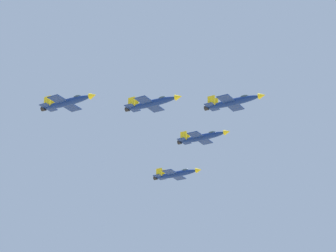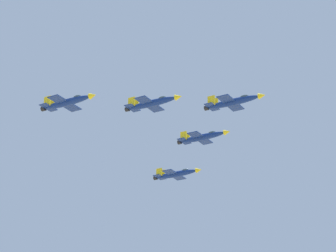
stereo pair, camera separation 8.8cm
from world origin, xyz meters
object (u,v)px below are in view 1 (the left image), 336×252
jet_right_outer (67,102)px  jet_left_outer (176,174)px  jet_lead (233,102)px  jet_right_wingman (152,103)px  jet_left_wingman (202,137)px

jet_right_outer → jet_left_outer: bearing=90.5°
jet_lead → jet_right_wingman: (23.32, 1.21, -2.34)m
jet_left_outer → jet_right_outer: jet_right_outer is taller
jet_right_outer → jet_lead: bearing=40.9°
jet_right_wingman → jet_left_outer: (-13.42, -46.85, -3.75)m
jet_left_wingman → jet_lead: bearing=-40.4°
jet_lead → jet_right_outer: jet_lead is taller
jet_left_wingman → jet_left_outer: size_ratio=1.00×
jet_lead → jet_right_wingman: 23.47m
jet_right_wingman → jet_right_outer: (23.32, 1.21, -1.68)m
jet_lead → jet_left_wingman: (4.95, -22.82, -1.82)m
jet_lead → jet_right_wingman: size_ratio=1.05×
jet_left_wingman → jet_right_wingman: 30.25m
jet_left_wingman → jet_right_outer: 48.79m
jet_lead → jet_right_outer: size_ratio=1.05×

